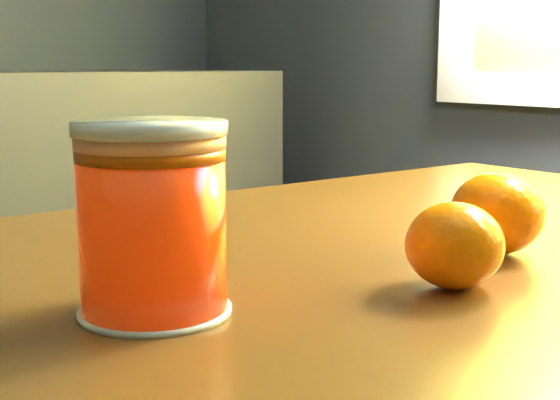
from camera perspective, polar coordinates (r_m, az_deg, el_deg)
juice_glass at (r=0.45m, az=-9.30°, el=-1.48°), size 0.09×0.09×0.11m
orange_front at (r=0.51m, az=12.65°, el=-3.26°), size 0.08×0.08×0.06m
orange_back at (r=0.61m, az=15.59°, el=-0.93°), size 0.08×0.08×0.06m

